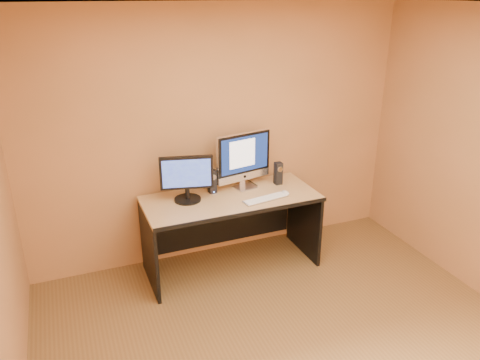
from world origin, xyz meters
The scene contains 11 objects.
walls centered at (0.00, 0.00, 1.30)m, with size 4.00×4.00×2.60m, color #A86F43, non-canonical shape.
ceiling centered at (0.00, 0.00, 2.60)m, with size 4.00×4.00×0.00m, color white.
desk centered at (-0.03, 1.58, 0.40)m, with size 1.72×0.75×0.79m, color tan, non-canonical shape.
imac centered at (0.18, 1.75, 1.09)m, with size 0.61×0.23×0.59m, color silver, non-canonical shape.
second_monitor centered at (-0.45, 1.66, 1.02)m, with size 0.52×0.26×0.45m, color black, non-canonical shape.
speaker_left centered at (-0.17, 1.76, 0.91)m, with size 0.07×0.08×0.24m, color black, non-canonical shape.
speaker_right centered at (0.54, 1.72, 0.91)m, with size 0.07×0.08×0.24m, color black, non-canonical shape.
keyboard centered at (0.26, 1.40, 0.80)m, with size 0.46×0.12×0.02m, color #B6B6BB.
mouse centered at (0.49, 1.44, 0.81)m, with size 0.06×0.11×0.04m, color silver.
cable_a centered at (0.30, 1.85, 0.80)m, with size 0.01×0.01×0.24m, color black.
cable_b centered at (0.21, 1.85, 0.80)m, with size 0.01×0.01×0.19m, color black.
Camera 1 is at (-1.50, -2.36, 2.69)m, focal length 35.00 mm.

